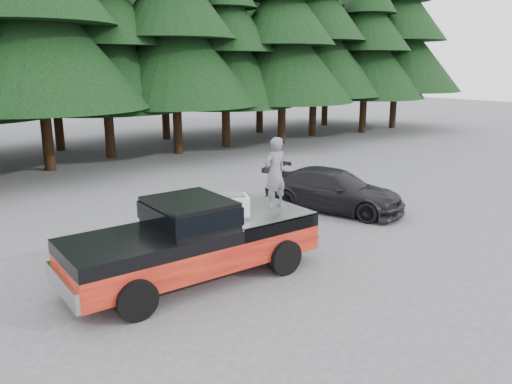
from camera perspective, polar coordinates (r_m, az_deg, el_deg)
ground at (r=12.83m, az=-1.27°, el=-7.69°), size 120.00×120.00×0.00m
pickup_truck at (r=11.56m, az=-7.04°, el=-6.81°), size 6.00×2.04×1.33m
truck_cab at (r=11.20m, az=-7.64°, el=-2.33°), size 1.66×1.90×0.59m
air_compressor at (r=11.73m, az=-2.69°, el=-1.71°), size 0.89×0.83×0.49m
man_on_bed at (r=12.32m, az=2.17°, el=2.19°), size 0.68×0.47×1.78m
parked_car at (r=17.08m, az=8.87°, el=0.22°), size 3.57×5.15×1.39m
treeline at (r=28.05m, az=-22.48°, el=19.29°), size 60.15×16.05×17.50m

